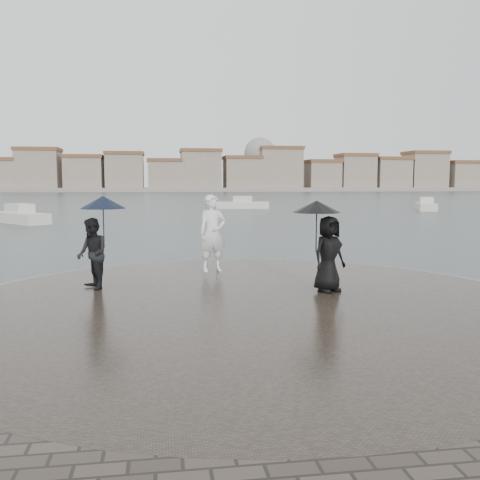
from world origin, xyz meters
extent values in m
plane|color=#2B3835|center=(0.00, 0.00, 0.00)|extent=(400.00, 400.00, 0.00)
cylinder|color=gray|center=(0.00, 3.50, 0.16)|extent=(12.50, 12.50, 0.32)
cylinder|color=#2D261E|center=(0.00, 3.50, 0.18)|extent=(11.90, 11.90, 0.36)
imported|color=white|center=(-0.35, 7.29, 1.37)|extent=(0.83, 0.64, 2.02)
imported|color=black|center=(-3.19, 5.33, 1.14)|extent=(0.86, 0.94, 1.57)
cylinder|color=black|center=(-2.94, 5.43, 1.71)|extent=(0.02, 0.02, 0.90)
cone|color=black|center=(-2.94, 5.43, 2.26)|extent=(1.02, 1.02, 0.28)
imported|color=black|center=(1.84, 4.31, 1.17)|extent=(0.94, 0.82, 1.62)
cylinder|color=black|center=(1.59, 4.41, 1.66)|extent=(0.02, 0.02, 0.90)
cone|color=black|center=(1.59, 4.41, 2.18)|extent=(1.04, 1.04, 0.26)
cube|color=gray|center=(0.00, 163.00, 0.60)|extent=(260.00, 20.00, 1.20)
cube|color=gray|center=(-48.00, 160.00, 4.50)|extent=(10.00, 10.00, 9.00)
cube|color=gray|center=(-37.00, 160.00, 6.00)|extent=(12.00, 10.00, 12.00)
cube|color=brown|center=(-37.00, 160.00, 12.50)|extent=(12.60, 10.60, 1.00)
cube|color=gray|center=(-24.00, 160.00, 5.00)|extent=(11.00, 10.00, 10.00)
cube|color=brown|center=(-24.00, 160.00, 10.50)|extent=(11.60, 10.60, 1.00)
cube|color=gray|center=(-12.00, 160.00, 5.50)|extent=(11.00, 10.00, 11.00)
cube|color=brown|center=(-12.00, 160.00, 11.50)|extent=(11.60, 10.60, 1.00)
cube|color=gray|center=(0.00, 160.00, 4.50)|extent=(10.00, 10.00, 9.00)
cube|color=brown|center=(0.00, 160.00, 9.50)|extent=(10.60, 10.60, 1.00)
cube|color=gray|center=(11.00, 160.00, 6.00)|extent=(12.00, 10.00, 12.00)
cube|color=brown|center=(11.00, 160.00, 12.50)|extent=(12.60, 10.60, 1.00)
cube|color=gray|center=(24.00, 160.00, 5.00)|extent=(11.00, 10.00, 10.00)
cube|color=brown|center=(24.00, 160.00, 10.50)|extent=(11.60, 10.60, 1.00)
cube|color=gray|center=(36.00, 160.00, 6.50)|extent=(13.00, 10.00, 13.00)
cube|color=brown|center=(36.00, 160.00, 13.50)|extent=(13.60, 10.60, 1.00)
cube|color=gray|center=(50.00, 160.00, 4.50)|extent=(10.00, 10.00, 9.00)
cube|color=brown|center=(50.00, 160.00, 9.50)|extent=(10.60, 10.60, 1.00)
cube|color=gray|center=(61.00, 160.00, 5.50)|extent=(11.00, 10.00, 11.00)
cube|color=brown|center=(61.00, 160.00, 11.50)|extent=(11.60, 10.60, 1.00)
cube|color=gray|center=(73.00, 160.00, 5.00)|extent=(11.00, 10.00, 10.00)
cube|color=brown|center=(73.00, 160.00, 10.50)|extent=(11.60, 10.60, 1.00)
cube|color=gray|center=(85.00, 160.00, 6.00)|extent=(12.00, 10.00, 12.00)
cube|color=brown|center=(85.00, 160.00, 12.50)|extent=(12.60, 10.60, 1.00)
cube|color=gray|center=(98.00, 160.00, 4.50)|extent=(10.00, 10.00, 9.00)
cube|color=brown|center=(98.00, 160.00, 9.50)|extent=(10.60, 10.60, 1.00)
sphere|color=gray|center=(30.00, 162.00, 12.00)|extent=(10.00, 10.00, 10.00)
cube|color=silver|center=(6.91, 49.04, 0.25)|extent=(5.65, 2.23, 0.90)
cube|color=silver|center=(6.91, 49.04, 0.85)|extent=(2.13, 1.42, 0.90)
cube|color=silver|center=(-10.97, 30.87, 0.25)|extent=(4.73, 5.27, 0.90)
cube|color=silver|center=(-10.97, 30.87, 0.85)|extent=(2.20, 2.31, 0.90)
cube|color=silver|center=(24.24, 42.77, 0.25)|extent=(3.50, 5.70, 0.90)
cube|color=silver|center=(24.24, 42.77, 0.85)|extent=(1.85, 2.30, 0.90)
camera|label=1|loc=(-1.71, -6.57, 2.68)|focal=40.00mm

